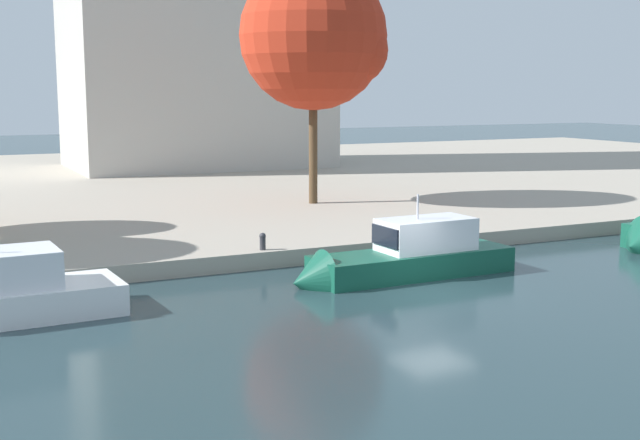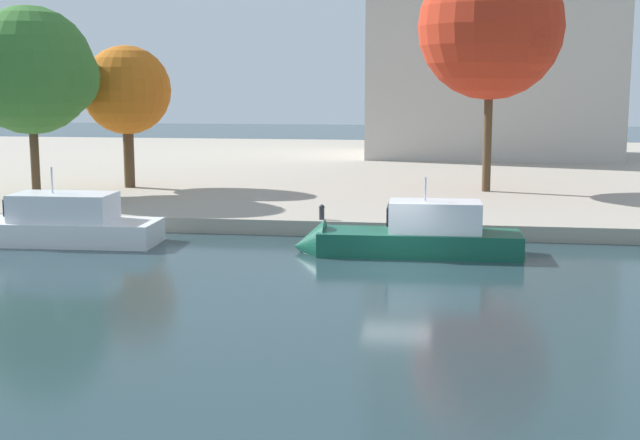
# 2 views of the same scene
# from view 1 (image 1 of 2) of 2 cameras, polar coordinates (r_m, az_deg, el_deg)

# --- Properties ---
(ground_plane) EXTENTS (220.00, 220.00, 0.00)m
(ground_plane) POSITION_cam_1_polar(r_m,az_deg,el_deg) (28.91, 7.68, -4.85)
(ground_plane) COLOR #23383D
(dock_promenade) EXTENTS (120.00, 55.00, 0.67)m
(dock_promenade) POSITION_cam_1_polar(r_m,az_deg,el_deg) (59.11, -10.35, 2.44)
(dock_promenade) COLOR #A39989
(dock_promenade) RESTS_ON ground_plane
(motor_yacht_2) EXTENTS (8.85, 2.53, 3.89)m
(motor_yacht_2) POSITION_cam_1_polar(r_m,az_deg,el_deg) (30.85, 5.49, -2.95)
(motor_yacht_2) COLOR #14513D
(motor_yacht_2) RESTS_ON ground_plane
(mooring_bollard_0) EXTENTS (0.26, 0.26, 0.67)m
(mooring_bollard_0) POSITION_cam_1_polar(r_m,az_deg,el_deg) (32.44, -3.93, -1.42)
(mooring_bollard_0) COLOR #2D2D33
(mooring_bollard_0) RESTS_ON dock_promenade
(tree_1) EXTENTS (7.87, 7.87, 12.89)m
(tree_1) POSITION_cam_1_polar(r_m,az_deg,el_deg) (45.25, -0.28, 12.32)
(tree_1) COLOR #4C3823
(tree_1) RESTS_ON dock_promenade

